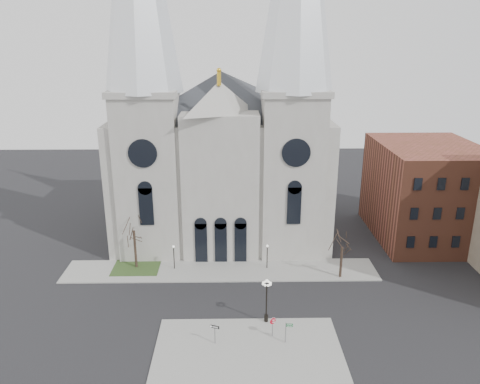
{
  "coord_description": "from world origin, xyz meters",
  "views": [
    {
      "loc": [
        1.58,
        -42.95,
        28.69
      ],
      "look_at": [
        2.44,
        8.0,
        11.71
      ],
      "focal_mm": 35.0,
      "sensor_mm": 36.0,
      "label": 1
    }
  ],
  "objects_px": {
    "globe_lamp": "(267,295)",
    "street_name_sign": "(287,331)",
    "stop_sign": "(273,323)",
    "one_way_sign": "(215,331)"
  },
  "relations": [
    {
      "from": "globe_lamp",
      "to": "street_name_sign",
      "type": "bearing_deg",
      "value": -64.51
    },
    {
      "from": "stop_sign",
      "to": "street_name_sign",
      "type": "relative_size",
      "value": 0.97
    },
    {
      "from": "stop_sign",
      "to": "one_way_sign",
      "type": "xyz_separation_m",
      "value": [
        -5.7,
        -1.08,
        -0.1
      ]
    },
    {
      "from": "one_way_sign",
      "to": "street_name_sign",
      "type": "bearing_deg",
      "value": 20.28
    },
    {
      "from": "globe_lamp",
      "to": "one_way_sign",
      "type": "distance_m",
      "value": 6.62
    },
    {
      "from": "stop_sign",
      "to": "globe_lamp",
      "type": "relative_size",
      "value": 0.43
    },
    {
      "from": "globe_lamp",
      "to": "street_name_sign",
      "type": "xyz_separation_m",
      "value": [
        1.73,
        -3.63,
        -1.8
      ]
    },
    {
      "from": "globe_lamp",
      "to": "one_way_sign",
      "type": "bearing_deg",
      "value": -145.1
    },
    {
      "from": "globe_lamp",
      "to": "street_name_sign",
      "type": "height_order",
      "value": "globe_lamp"
    },
    {
      "from": "stop_sign",
      "to": "one_way_sign",
      "type": "height_order",
      "value": "stop_sign"
    }
  ]
}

